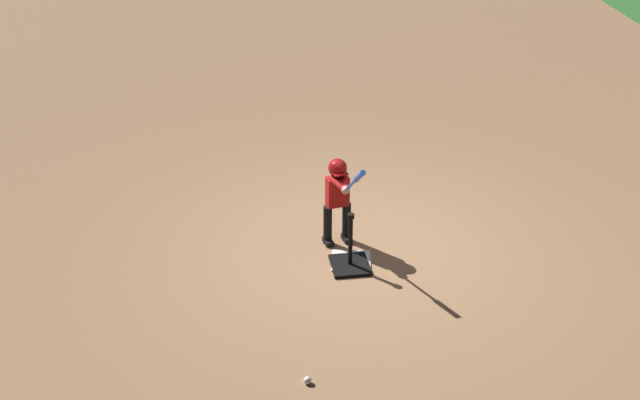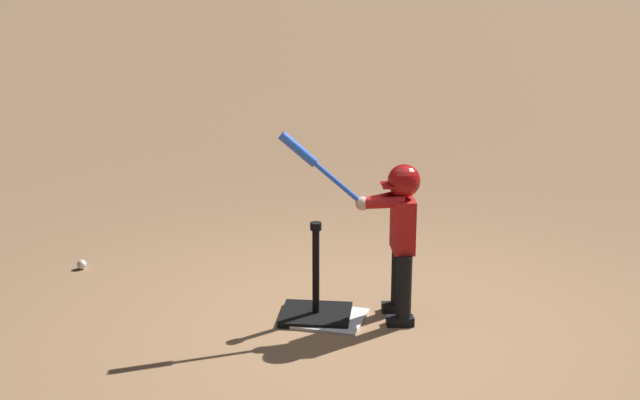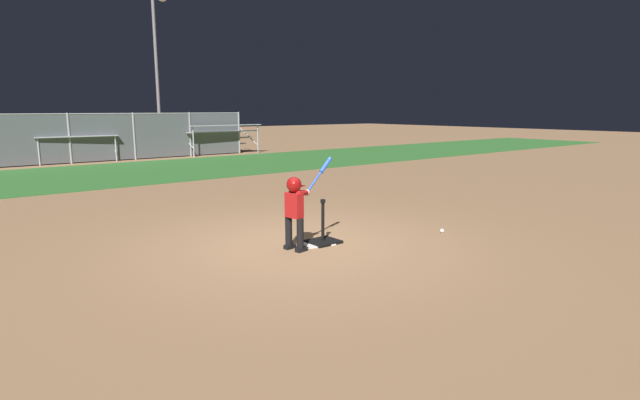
{
  "view_description": "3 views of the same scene",
  "coord_description": "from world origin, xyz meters",
  "px_view_note": "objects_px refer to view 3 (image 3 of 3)",
  "views": [
    {
      "loc": [
        8.62,
        -1.76,
        5.34
      ],
      "look_at": [
        0.03,
        -0.49,
        0.72
      ],
      "focal_mm": 50.0,
      "sensor_mm": 36.0,
      "label": 1
    },
    {
      "loc": [
        -0.31,
        5.35,
        2.42
      ],
      "look_at": [
        0.33,
        -0.52,
        0.74
      ],
      "focal_mm": 50.0,
      "sensor_mm": 36.0,
      "label": 2
    },
    {
      "loc": [
        -4.29,
        -5.91,
        2.01
      ],
      "look_at": [
        0.12,
        -0.37,
        0.71
      ],
      "focal_mm": 28.0,
      "sensor_mm": 36.0,
      "label": 3
    }
  ],
  "objects_px": {
    "batter_child": "(296,203)",
    "baseball": "(442,231)",
    "bleachers_far_right": "(216,139)",
    "batting_tee": "(323,238)",
    "bleachers_center": "(75,148)"
  },
  "relations": [
    {
      "from": "batting_tee",
      "to": "baseball",
      "type": "xyz_separation_m",
      "value": [
        1.92,
        -0.74,
        -0.05
      ]
    },
    {
      "from": "batting_tee",
      "to": "batter_child",
      "type": "bearing_deg",
      "value": -174.9
    },
    {
      "from": "batting_tee",
      "to": "bleachers_center",
      "type": "distance_m",
      "value": 15.26
    },
    {
      "from": "batter_child",
      "to": "bleachers_center",
      "type": "xyz_separation_m",
      "value": [
        0.52,
        15.3,
        -0.17
      ]
    },
    {
      "from": "baseball",
      "to": "bleachers_far_right",
      "type": "distance_m",
      "value": 16.41
    },
    {
      "from": "batter_child",
      "to": "baseball",
      "type": "height_order",
      "value": "batter_child"
    },
    {
      "from": "bleachers_far_right",
      "to": "batter_child",
      "type": "bearing_deg",
      "value": -113.06
    },
    {
      "from": "bleachers_center",
      "to": "bleachers_far_right",
      "type": "relative_size",
      "value": 0.84
    },
    {
      "from": "batter_child",
      "to": "bleachers_far_right",
      "type": "xyz_separation_m",
      "value": [
        6.47,
        15.2,
        -0.02
      ]
    },
    {
      "from": "batting_tee",
      "to": "bleachers_far_right",
      "type": "height_order",
      "value": "bleachers_far_right"
    },
    {
      "from": "bleachers_center",
      "to": "batter_child",
      "type": "bearing_deg",
      "value": -91.95
    },
    {
      "from": "baseball",
      "to": "bleachers_center",
      "type": "xyz_separation_m",
      "value": [
        -1.93,
        15.99,
        0.47
      ]
    },
    {
      "from": "batting_tee",
      "to": "batter_child",
      "type": "height_order",
      "value": "batter_child"
    },
    {
      "from": "batting_tee",
      "to": "batter_child",
      "type": "relative_size",
      "value": 0.52
    },
    {
      "from": "batter_child",
      "to": "baseball",
      "type": "distance_m",
      "value": 2.63
    }
  ]
}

